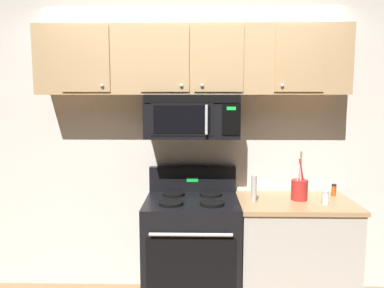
# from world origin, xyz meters

# --- Properties ---
(back_wall) EXTENTS (5.20, 0.10, 2.70)m
(back_wall) POSITION_xyz_m (0.00, 0.79, 1.35)
(back_wall) COLOR silver
(back_wall) RESTS_ON ground_plane
(stove_range) EXTENTS (0.76, 0.69, 1.12)m
(stove_range) POSITION_xyz_m (0.00, 0.42, 0.47)
(stove_range) COLOR black
(stove_range) RESTS_ON ground_plane
(over_range_microwave) EXTENTS (0.76, 0.43, 0.35)m
(over_range_microwave) POSITION_xyz_m (-0.00, 0.54, 1.58)
(over_range_microwave) COLOR black
(upper_cabinets) EXTENTS (2.50, 0.36, 0.55)m
(upper_cabinets) POSITION_xyz_m (-0.00, 0.57, 2.02)
(upper_cabinets) COLOR tan
(counter_segment) EXTENTS (0.93, 0.65, 0.90)m
(counter_segment) POSITION_xyz_m (0.84, 0.43, 0.45)
(counter_segment) COLOR #BCB7AD
(counter_segment) RESTS_ON ground_plane
(utensil_crock_red) EXTENTS (0.13, 0.13, 0.40)m
(utensil_crock_red) POSITION_xyz_m (0.87, 0.44, 0.99)
(utensil_crock_red) COLOR red
(utensil_crock_red) RESTS_ON counter_segment
(salt_shaker) EXTENTS (0.05, 0.05, 0.10)m
(salt_shaker) POSITION_xyz_m (1.04, 0.31, 0.95)
(salt_shaker) COLOR white
(salt_shaker) RESTS_ON counter_segment
(pepper_mill) EXTENTS (0.04, 0.04, 0.22)m
(pepper_mill) POSITION_xyz_m (0.49, 0.36, 1.01)
(pepper_mill) COLOR #B7B2A8
(pepper_mill) RESTS_ON counter_segment
(spice_jar) EXTENTS (0.04, 0.04, 0.10)m
(spice_jar) POSITION_xyz_m (1.20, 0.57, 0.95)
(spice_jar) COLOR #C64C19
(spice_jar) RESTS_ON counter_segment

